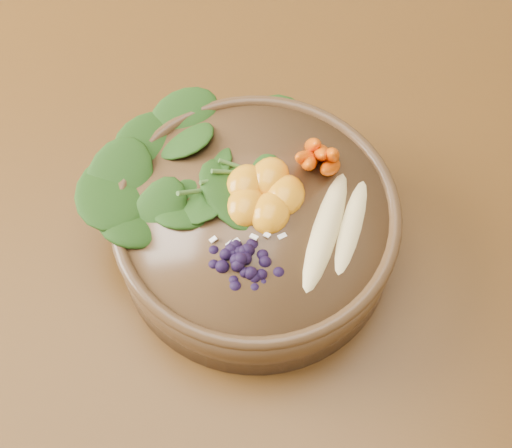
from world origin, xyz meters
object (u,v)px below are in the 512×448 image
object	(u,v)px
mandarin_cluster	(263,188)
blueberry_pile	(240,253)
banana_halves	(340,221)
stoneware_bowl	(256,229)
carrot_cluster	(330,138)
kale_heap	(231,139)
dining_table	(61,137)

from	to	relation	value
mandarin_cluster	blueberry_pile	distance (m)	0.07
mandarin_cluster	banana_halves	bearing A→B (deg)	-7.72
stoneware_bowl	blueberry_pile	bearing A→B (deg)	-85.11
stoneware_bowl	carrot_cluster	xyz separation A→B (m)	(0.05, 0.07, 0.07)
kale_heap	carrot_cluster	size ratio (longest dim) A/B	2.38
stoneware_bowl	blueberry_pile	xyz separation A→B (m)	(0.00, -0.06, 0.05)
dining_table	mandarin_cluster	xyz separation A→B (m)	(0.30, -0.09, 0.18)
mandarin_cluster	kale_heap	bearing A→B (deg)	140.24
dining_table	banana_halves	distance (m)	0.43
kale_heap	carrot_cluster	xyz separation A→B (m)	(0.09, 0.02, 0.02)
stoneware_bowl	dining_table	bearing A→B (deg)	159.72
dining_table	carrot_cluster	xyz separation A→B (m)	(0.35, -0.04, 0.20)
kale_heap	mandarin_cluster	size ratio (longest dim) A/B	2.07
stoneware_bowl	kale_heap	world-z (taller)	kale_heap
kale_heap	blueberry_pile	distance (m)	0.12
stoneware_bowl	mandarin_cluster	world-z (taller)	mandarin_cluster
carrot_cluster	banana_halves	distance (m)	0.08
carrot_cluster	blueberry_pile	distance (m)	0.14
dining_table	carrot_cluster	size ratio (longest dim) A/B	21.57
kale_heap	mandarin_cluster	xyz separation A→B (m)	(0.04, -0.04, -0.01)
banana_halves	stoneware_bowl	bearing A→B (deg)	-177.26
mandarin_cluster	carrot_cluster	bearing A→B (deg)	52.22
dining_table	carrot_cluster	distance (m)	0.40
carrot_cluster	mandarin_cluster	world-z (taller)	carrot_cluster
mandarin_cluster	blueberry_pile	xyz separation A→B (m)	(0.00, -0.07, 0.00)
banana_halves	blueberry_pile	bearing A→B (deg)	-141.51
stoneware_bowl	mandarin_cluster	distance (m)	0.05
banana_halves	dining_table	bearing A→B (deg)	162.48
dining_table	carrot_cluster	world-z (taller)	carrot_cluster
blueberry_pile	carrot_cluster	bearing A→B (deg)	72.48
blueberry_pile	dining_table	bearing A→B (deg)	151.40
carrot_cluster	mandarin_cluster	bearing A→B (deg)	-129.81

